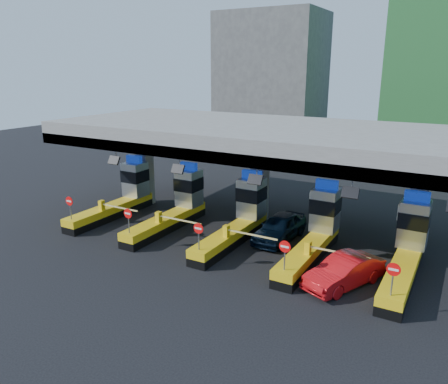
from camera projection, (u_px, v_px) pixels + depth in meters
The scene contains 10 objects.
ground at pixel (238, 239), 27.99m from camera, with size 120.00×120.00×0.00m, color black.
toll_canopy at pixel (260, 138), 28.70m from camera, with size 28.00×12.09×7.00m.
toll_lane_far_left at pixel (122, 195), 32.62m from camera, with size 4.43×8.00×4.16m.
toll_lane_left at pixel (177, 205), 30.23m from camera, with size 4.43×8.00×4.16m.
toll_lane_center at pixel (241, 217), 27.84m from camera, with size 4.43×8.00×4.16m.
toll_lane_right at pixel (316, 231), 25.44m from camera, with size 4.43×8.00×4.16m.
toll_lane_far_right at pixel (408, 248), 23.05m from camera, with size 4.43×8.00×4.16m.
bg_building_concrete at pixel (271, 79), 62.23m from camera, with size 14.00×10.00×18.00m, color #4C4C49.
van at pixel (280, 227), 27.63m from camera, with size 1.99×4.94×1.68m, color black.
red_car at pixel (344, 272), 21.81m from camera, with size 1.62×4.66×1.53m, color red.
Camera 1 is at (12.19, -23.07, 10.60)m, focal length 35.00 mm.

